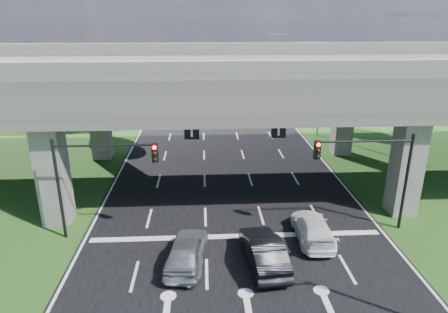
{
  "coord_description": "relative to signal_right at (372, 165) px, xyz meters",
  "views": [
    {
      "loc": [
        -1.85,
        -16.94,
        12.32
      ],
      "look_at": [
        -0.43,
        9.18,
        3.0
      ],
      "focal_mm": 32.0,
      "sensor_mm": 36.0,
      "label": 1
    }
  ],
  "objects": [
    {
      "name": "car_dark",
      "position": [
        -6.67,
        -3.3,
        -3.36
      ],
      "size": [
        2.19,
        5.01,
        1.6
      ],
      "primitive_type": "imported",
      "rotation": [
        0.0,
        0.0,
        3.24
      ],
      "color": "black",
      "rests_on": "road"
    },
    {
      "name": "tree_left_far",
      "position": [
        -20.78,
        38.06,
        0.95
      ],
      "size": [
        4.8,
        4.8,
        8.32
      ],
      "color": "black",
      "rests_on": "ground"
    },
    {
      "name": "tree_left_near",
      "position": [
        -21.78,
        22.06,
        0.63
      ],
      "size": [
        4.5,
        4.5,
        7.8
      ],
      "color": "black",
      "rests_on": "ground"
    },
    {
      "name": "signal_right",
      "position": [
        0.0,
        0.0,
        0.0
      ],
      "size": [
        5.76,
        0.54,
        6.0
      ],
      "color": "black",
      "rests_on": "ground"
    },
    {
      "name": "streetlight_beyond",
      "position": [
        2.27,
        36.06,
        1.66
      ],
      "size": [
        3.38,
        0.25,
        10.0
      ],
      "color": "gray",
      "rests_on": "ground"
    },
    {
      "name": "streetlight_far",
      "position": [
        2.27,
        20.06,
        1.66
      ],
      "size": [
        3.38,
        0.25,
        10.0
      ],
      "color": "gray",
      "rests_on": "ground"
    },
    {
      "name": "signal_left",
      "position": [
        -15.65,
        0.0,
        0.0
      ],
      "size": [
        5.76,
        0.54,
        6.0
      ],
      "color": "black",
      "rests_on": "ground"
    },
    {
      "name": "warehouse",
      "position": [
        -33.82,
        31.06,
        -2.19
      ],
      "size": [
        20.0,
        10.0,
        4.0
      ],
      "primitive_type": "cube",
      "color": "#9E9E99",
      "rests_on": "ground"
    },
    {
      "name": "car_white",
      "position": [
        -3.47,
        -0.94,
        -3.47
      ],
      "size": [
        2.07,
        4.82,
        1.38
      ],
      "primitive_type": "imported",
      "rotation": [
        0.0,
        0.0,
        3.11
      ],
      "color": "white",
      "rests_on": "road"
    },
    {
      "name": "car_silver",
      "position": [
        -10.62,
        -3.02,
        -3.37
      ],
      "size": [
        2.47,
        4.82,
        1.57
      ],
      "primitive_type": "imported",
      "rotation": [
        0.0,
        0.0,
        3.0
      ],
      "color": "#B7BABF",
      "rests_on": "road"
    },
    {
      "name": "road",
      "position": [
        -7.82,
        6.06,
        -4.17
      ],
      "size": [
        18.0,
        120.0,
        0.03
      ],
      "primitive_type": "cube",
      "color": "black",
      "rests_on": "ground"
    },
    {
      "name": "ground",
      "position": [
        -7.82,
        -3.94,
        -4.19
      ],
      "size": [
        160.0,
        160.0,
        0.0
      ],
      "primitive_type": "plane",
      "color": "#254B18",
      "rests_on": "ground"
    },
    {
      "name": "overpass",
      "position": [
        -7.82,
        8.06,
        3.73
      ],
      "size": [
        80.0,
        15.0,
        10.0
      ],
      "color": "#363431",
      "rests_on": "ground"
    },
    {
      "name": "tree_right_far",
      "position": [
        4.22,
        40.06,
        0.63
      ],
      "size": [
        4.5,
        4.5,
        7.8
      ],
      "color": "black",
      "rests_on": "ground"
    },
    {
      "name": "tree_left_mid",
      "position": [
        -24.78,
        30.06,
        -0.01
      ],
      "size": [
        3.91,
        3.9,
        6.76
      ],
      "color": "black",
      "rests_on": "ground"
    },
    {
      "name": "tree_right_mid",
      "position": [
        8.22,
        32.06,
        -0.01
      ],
      "size": [
        3.91,
        3.9,
        6.76
      ],
      "color": "black",
      "rests_on": "ground"
    },
    {
      "name": "tree_right_near",
      "position": [
        5.22,
        24.06,
        0.31
      ],
      "size": [
        4.2,
        4.2,
        7.28
      ],
      "color": "black",
      "rests_on": "ground"
    }
  ]
}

